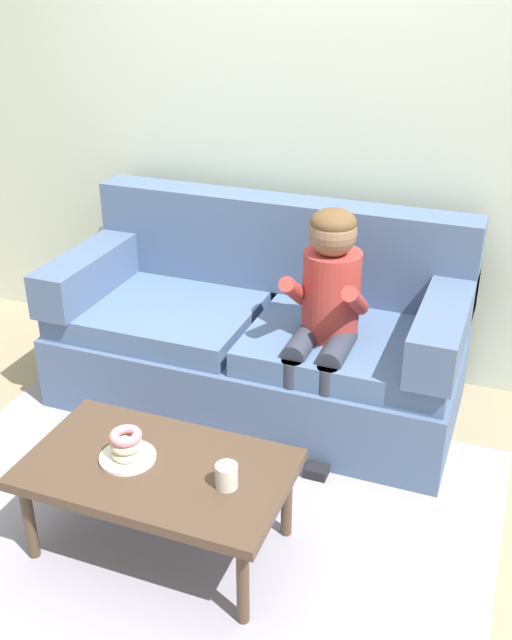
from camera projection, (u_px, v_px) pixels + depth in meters
The scene contains 12 objects.
ground at pixel (200, 499), 3.13m from camera, with size 10.00×10.00×0.00m, color #9E896B.
wall_back at pixel (309, 102), 3.67m from camera, with size 8.00×0.10×2.80m, color beige.
area_rug at pixel (173, 537), 2.92m from camera, with size 2.42×2.07×0.01m, color #9993A3.
couch at pixel (260, 336), 3.70m from camera, with size 1.97×0.90×0.97m.
coffee_table at pixel (158, 474), 2.72m from camera, with size 0.98×0.58×0.39m.
person_child at pixel (326, 307), 3.25m from camera, with size 0.34×0.58×1.10m.
plate at pixel (128, 457), 2.73m from camera, with size 0.21×0.21×0.01m, color white.
donut at pixel (127, 452), 2.72m from camera, with size 0.12×0.12×0.04m, color beige.
donut_second at pixel (126, 444), 2.71m from camera, with size 0.12×0.12×0.04m, color beige.
donut_third at pixel (126, 436), 2.69m from camera, with size 0.12×0.12×0.04m, color pink.
mug at pixel (227, 476), 2.58m from camera, with size 0.08×0.08×0.09m, color silver.
toy_controller at pixel (125, 454), 3.36m from camera, with size 0.23×0.09×0.05m.
Camera 1 is at (1.10, -2.21, 2.08)m, focal length 41.55 mm.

